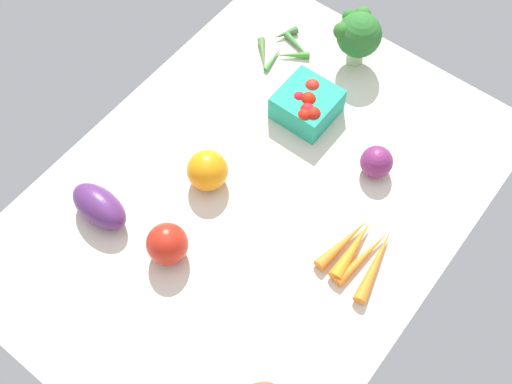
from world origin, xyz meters
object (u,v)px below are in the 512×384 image
at_px(bell_pepper_red, 167,244).
at_px(broccoli_head, 358,34).
at_px(berry_basket, 307,104).
at_px(red_onion_near_basket, 377,162).
at_px(bell_pepper_orange, 207,170).
at_px(okra_pile, 283,48).
at_px(eggplant, 99,206).
at_px(carrot_bunch, 359,253).

distance_m(bell_pepper_red, broccoli_head, 0.62).
relative_size(berry_basket, red_onion_near_basket, 1.78).
relative_size(bell_pepper_orange, okra_pile, 0.58).
relative_size(broccoli_head, okra_pile, 0.92).
bearing_deg(broccoli_head, bell_pepper_red, 179.12).
height_order(bell_pepper_orange, okra_pile, bell_pepper_orange).
height_order(eggplant, bell_pepper_orange, bell_pepper_orange).
bearing_deg(carrot_bunch, broccoli_head, 34.74).
height_order(eggplant, broccoli_head, broccoli_head).
height_order(bell_pepper_red, okra_pile, bell_pepper_red).
distance_m(eggplant, carrot_bunch, 0.51).
bearing_deg(berry_basket, broccoli_head, 1.53).
relative_size(okra_pile, red_onion_near_basket, 2.18).
relative_size(carrot_bunch, berry_basket, 1.39).
bearing_deg(eggplant, berry_basket, -110.03).
distance_m(bell_pepper_red, berry_basket, 0.43).
xyz_separation_m(eggplant, okra_pile, (0.56, -0.03, -0.03)).
bearing_deg(carrot_bunch, eggplant, 117.83).
height_order(broccoli_head, berry_basket, broccoli_head).
bearing_deg(broccoli_head, okra_pile, 118.60).
relative_size(bell_pepper_orange, carrot_bunch, 0.51).
bearing_deg(broccoli_head, red_onion_near_basket, -138.08).
xyz_separation_m(bell_pepper_orange, berry_basket, (0.26, -0.06, -0.01)).
distance_m(eggplant, red_onion_near_basket, 0.56).
height_order(bell_pepper_orange, bell_pepper_red, bell_pepper_red).
relative_size(bell_pepper_red, broccoli_head, 0.65).
bearing_deg(berry_basket, eggplant, 158.58).
height_order(carrot_bunch, berry_basket, berry_basket).
bearing_deg(eggplant, okra_pile, -91.39).
bearing_deg(bell_pepper_red, red_onion_near_basket, -27.62).
relative_size(bell_pepper_orange, red_onion_near_basket, 1.26).
bearing_deg(okra_pile, carrot_bunch, -127.53).
height_order(bell_pepper_orange, berry_basket, bell_pepper_orange).
xyz_separation_m(bell_pepper_orange, red_onion_near_basket, (0.23, -0.25, -0.01)).
relative_size(bell_pepper_red, red_onion_near_basket, 1.30).
xyz_separation_m(carrot_bunch, berry_basket, (0.21, 0.27, 0.02)).
bearing_deg(carrot_bunch, okra_pile, 52.47).
relative_size(eggplant, bell_pepper_orange, 1.54).
bearing_deg(red_onion_near_basket, broccoli_head, 41.92).
bearing_deg(carrot_bunch, berry_basket, 52.47).
bearing_deg(bell_pepper_red, bell_pepper_orange, 14.75).
bearing_deg(bell_pepper_orange, eggplant, 148.38).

